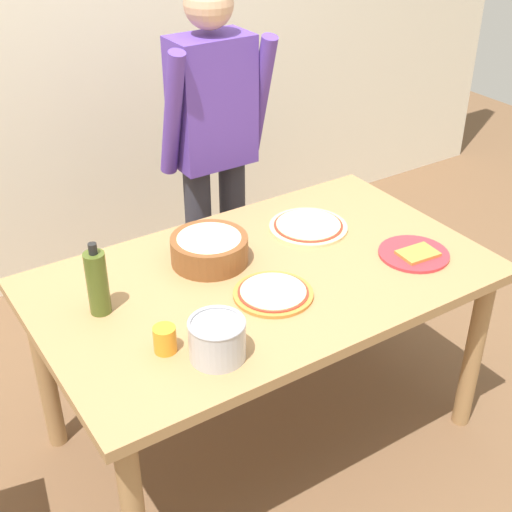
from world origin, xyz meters
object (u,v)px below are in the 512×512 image
Objects in this scene: person_cook at (214,143)px; olive_oil_bottle at (97,282)px; popcorn_bowl at (209,247)px; dining_table at (264,295)px; pizza_cooked_on_tray at (273,293)px; plate_with_slice at (414,254)px; pizza_raw_on_board at (308,226)px; cup_orange at (165,339)px; steel_pot at (217,339)px.

person_cook reaches higher than olive_oil_bottle.
dining_table is at bearing -56.78° from popcorn_bowl.
pizza_cooked_on_tray is 0.32m from popcorn_bowl.
plate_with_slice reaches higher than dining_table.
pizza_cooked_on_tray is (-0.29, -0.88, -0.17)m from person_cook.
pizza_raw_on_board is 0.45m from popcorn_bowl.
cup_orange is at bearing -158.27° from dining_table.
cup_orange is (-0.72, -0.95, -0.14)m from person_cook.
olive_oil_bottle is (-0.45, -0.07, 0.05)m from popcorn_bowl.
person_cook is 1.04m from olive_oil_bottle.
pizza_raw_on_board is at bearing 34.80° from steel_pot.
cup_orange is at bearing -171.47° from pizza_cooked_on_tray.
cup_orange is at bearing 179.74° from plate_with_slice.
cup_orange is (-1.02, 0.00, 0.03)m from plate_with_slice.
olive_oil_bottle is at bearing -170.59° from popcorn_bowl.
pizza_raw_on_board is at bearing 5.00° from olive_oil_bottle.
pizza_cooked_on_tray is at bearing -107.95° from person_cook.
plate_with_slice is at bearing -0.26° from cup_orange.
olive_oil_bottle reaches higher than plate_with_slice.
dining_table is at bearing 39.58° from steel_pot.
steel_pot is at bearing -151.29° from pizza_cooked_on_tray.
olive_oil_bottle reaches higher than pizza_raw_on_board.
popcorn_bowl reaches higher than dining_table.
plate_with_slice is (0.20, -0.38, -0.00)m from pizza_raw_on_board.
cup_orange reaches higher than plate_with_slice.
person_cook is 1.22m from steel_pot.
cup_orange is at bearing -73.95° from olive_oil_bottle.
pizza_cooked_on_tray is 0.44m from cup_orange.
pizza_cooked_on_tray is at bearing -76.91° from popcorn_bowl.
pizza_cooked_on_tray is 0.59m from plate_with_slice.
plate_with_slice is 1.15m from olive_oil_bottle.
pizza_raw_on_board is 0.49m from pizza_cooked_on_tray.
steel_pot reaches higher than pizza_cooked_on_tray.
pizza_raw_on_board is at bearing 118.34° from plate_with_slice.
olive_oil_bottle is 3.01× the size of cup_orange.
pizza_raw_on_board is 0.43m from plate_with_slice.
popcorn_bowl is 1.09× the size of olive_oil_bottle.
cup_orange is (-0.81, -0.37, 0.03)m from pizza_raw_on_board.
person_cook is at bearing 52.68° from cup_orange.
popcorn_bowl is at bearing 9.41° from olive_oil_bottle.
dining_table is at bearing 21.73° from cup_orange.
plate_with_slice is 3.06× the size of cup_orange.
pizza_raw_on_board is at bearing -81.03° from person_cook.
plate_with_slice is 1.02× the size of olive_oil_bottle.
steel_pot reaches higher than dining_table.
dining_table is 0.54m from cup_orange.
steel_pot reaches higher than cup_orange.
cup_orange reaches higher than pizza_raw_on_board.
popcorn_bowl is (-0.36, -0.58, -0.12)m from person_cook.
steel_pot is (-0.25, -0.48, 0.00)m from popcorn_bowl.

